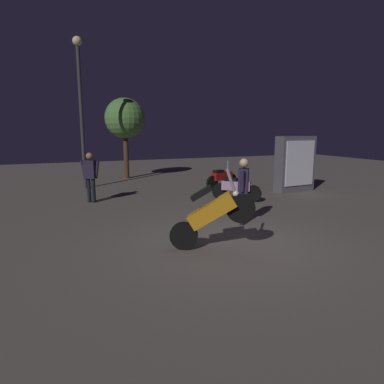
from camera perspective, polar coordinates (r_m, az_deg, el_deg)
name	(u,v)px	position (r m, az deg, el deg)	size (l,w,h in m)	color
ground_plane	(232,243)	(7.24, 6.81, -8.53)	(40.00, 40.00, 0.00)	#605951
motorcycle_orange_foreground	(212,214)	(6.58, 3.31, -3.65)	(1.51, 0.87, 1.63)	black
motorcycle_red_parked_left	(222,178)	(13.71, 5.03, 2.42)	(1.60, 0.64, 1.11)	black
motorcycle_pink_parked_right	(236,188)	(11.38, 7.44, 0.72)	(1.27, 1.21, 1.11)	black
person_rider_beside	(90,173)	(11.43, -16.71, 3.06)	(0.60, 0.43, 1.62)	black
person_bystander_far	(243,185)	(8.48, 8.61, 1.09)	(0.46, 0.59, 1.65)	black
streetlamp_near	(80,96)	(14.32, -18.25, 15.04)	(0.36, 0.36, 5.81)	#38383D
tree_left_bg	(125,119)	(16.77, -11.21, 11.96)	(1.90, 1.90, 3.82)	#4C331E
kiosk_billboard	(295,164)	(13.58, 16.93, 4.54)	(1.63, 0.64, 2.10)	#595960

